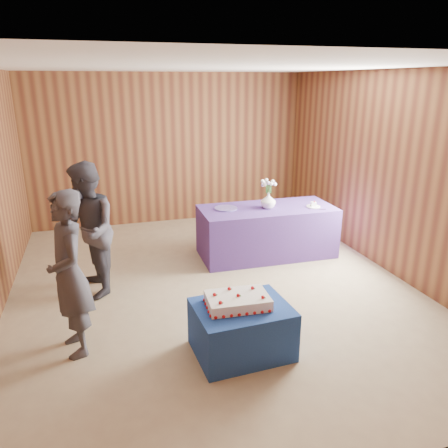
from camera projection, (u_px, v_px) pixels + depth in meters
name	position (u px, v px, depth m)	size (l,w,h in m)	color
ground	(213.00, 287.00, 5.66)	(6.00, 6.00, 0.00)	#9C8C6B
room_shell	(211.00, 148.00, 5.10)	(5.04, 6.04, 2.72)	brown
cake_table	(242.00, 329.00, 4.24)	(0.90, 0.70, 0.50)	#1B4398
serving_table	(267.00, 231.00, 6.62)	(2.00, 0.90, 0.75)	#452E80
sheet_cake	(238.00, 301.00, 4.16)	(0.64, 0.45, 0.14)	silver
vase	(268.00, 201.00, 6.44)	(0.22, 0.22, 0.23)	white
flower_spray	(269.00, 183.00, 6.35)	(0.24, 0.24, 0.18)	#265D25
platter	(226.00, 208.00, 6.42)	(0.34, 0.34, 0.02)	#5E4F9E
plate	(313.00, 206.00, 6.53)	(0.20, 0.20, 0.01)	white
cake_slice	(314.00, 204.00, 6.52)	(0.08, 0.08, 0.09)	silver
knife	(317.00, 209.00, 6.42)	(0.26, 0.02, 0.00)	#B7B7BC
guest_left	(69.00, 275.00, 4.10)	(0.59, 0.39, 1.63)	#393843
guest_right	(88.00, 231.00, 5.24)	(0.81, 0.63, 1.66)	#383742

